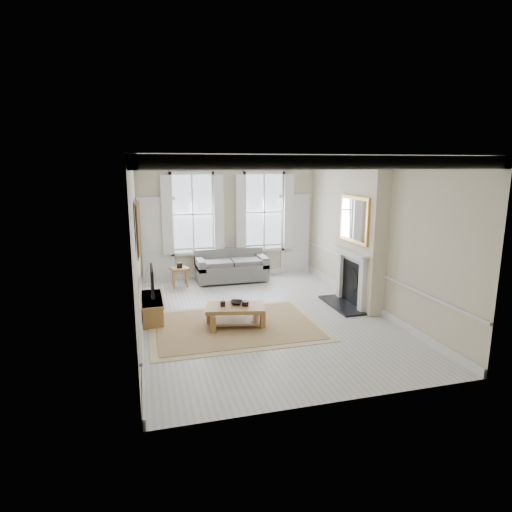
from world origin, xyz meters
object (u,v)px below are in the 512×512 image
object	(u,v)px
coffee_table	(235,310)
side_table	(180,272)
sofa	(231,268)
tv_stand	(152,308)

from	to	relation	value
coffee_table	side_table	bearing A→B (deg)	116.34
sofa	side_table	size ratio (longest dim) A/B	3.66
sofa	side_table	distance (m)	1.49
sofa	side_table	world-z (taller)	sofa
coffee_table	tv_stand	world-z (taller)	tv_stand
sofa	side_table	bearing A→B (deg)	-171.69
side_table	tv_stand	world-z (taller)	side_table
side_table	coffee_table	xyz separation A→B (m)	(0.83, -3.30, -0.05)
coffee_table	sofa	bearing A→B (deg)	91.78
side_table	coffee_table	distance (m)	3.40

